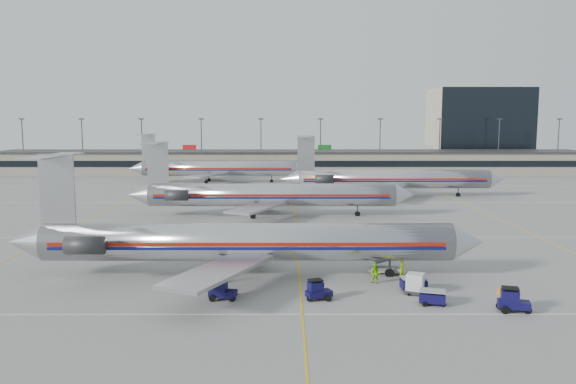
{
  "coord_description": "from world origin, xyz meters",
  "views": [
    {
      "loc": [
        -1.13,
        -58.03,
        14.12
      ],
      "look_at": [
        -0.99,
        19.15,
        4.5
      ],
      "focal_mm": 35.0,
      "sensor_mm": 36.0,
      "label": 1
    }
  ],
  "objects_px": {
    "tug_center": "(317,291)",
    "uld_container": "(415,284)",
    "belt_loader": "(387,268)",
    "jet_foreground": "(238,241)",
    "jet_second_row": "(266,195)"
  },
  "relations": [
    {
      "from": "tug_center",
      "to": "belt_loader",
      "type": "distance_m",
      "value": 10.51
    },
    {
      "from": "belt_loader",
      "to": "jet_foreground",
      "type": "bearing_deg",
      "value": -164.73
    },
    {
      "from": "jet_foreground",
      "to": "uld_container",
      "type": "relative_size",
      "value": 21.35
    },
    {
      "from": "tug_center",
      "to": "belt_loader",
      "type": "bearing_deg",
      "value": 27.35
    },
    {
      "from": "jet_foreground",
      "to": "tug_center",
      "type": "height_order",
      "value": "jet_foreground"
    },
    {
      "from": "uld_container",
      "to": "belt_loader",
      "type": "xyz_separation_m",
      "value": [
        -1.18,
        6.32,
        -0.31
      ]
    },
    {
      "from": "jet_foreground",
      "to": "uld_container",
      "type": "xyz_separation_m",
      "value": [
        15.09,
        -5.24,
        -2.44
      ]
    },
    {
      "from": "jet_foreground",
      "to": "belt_loader",
      "type": "relative_size",
      "value": 10.8
    },
    {
      "from": "jet_foreground",
      "to": "uld_container",
      "type": "distance_m",
      "value": 16.16
    },
    {
      "from": "jet_second_row",
      "to": "tug_center",
      "type": "height_order",
      "value": "jet_second_row"
    },
    {
      "from": "jet_foreground",
      "to": "jet_second_row",
      "type": "relative_size",
      "value": 1.01
    },
    {
      "from": "belt_loader",
      "to": "tug_center",
      "type": "bearing_deg",
      "value": -120.85
    },
    {
      "from": "uld_container",
      "to": "jet_foreground",
      "type": "bearing_deg",
      "value": -174.97
    },
    {
      "from": "jet_second_row",
      "to": "tug_center",
      "type": "bearing_deg",
      "value": -82.1
    },
    {
      "from": "tug_center",
      "to": "uld_container",
      "type": "distance_m",
      "value": 8.32
    }
  ]
}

